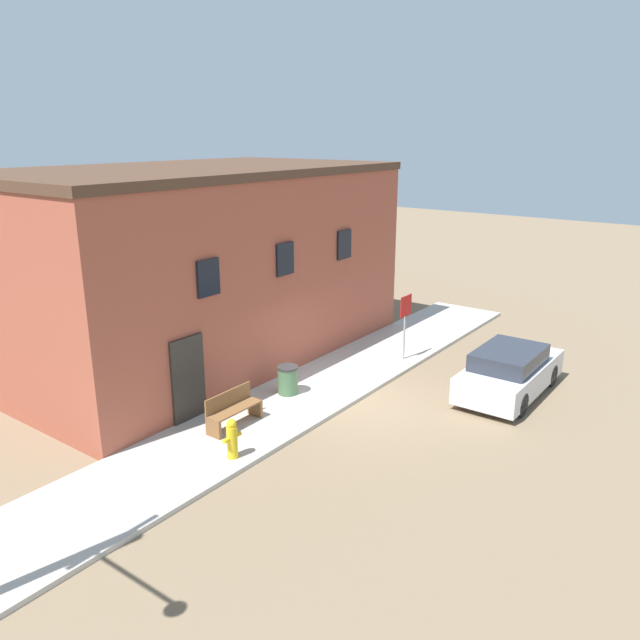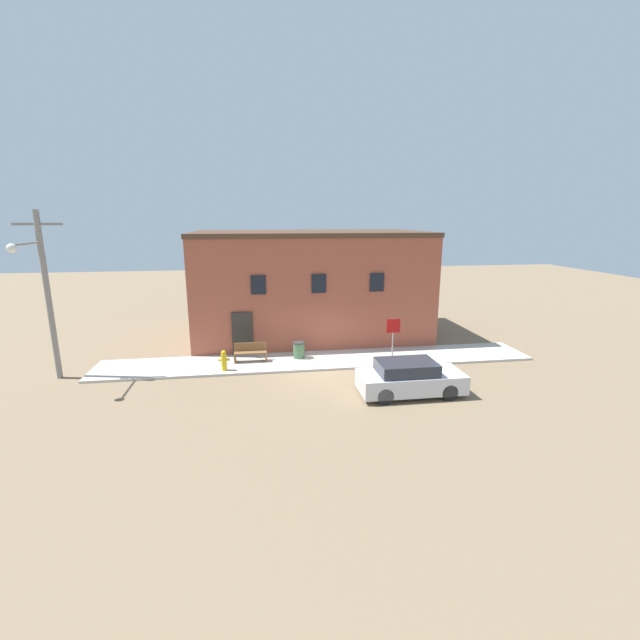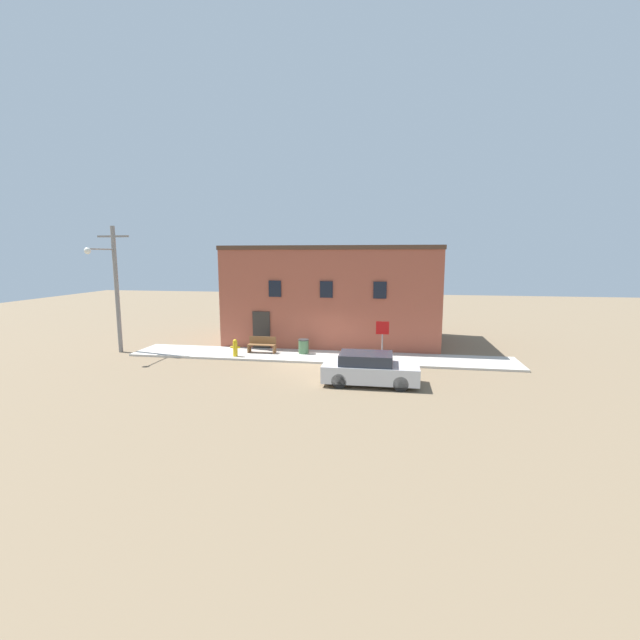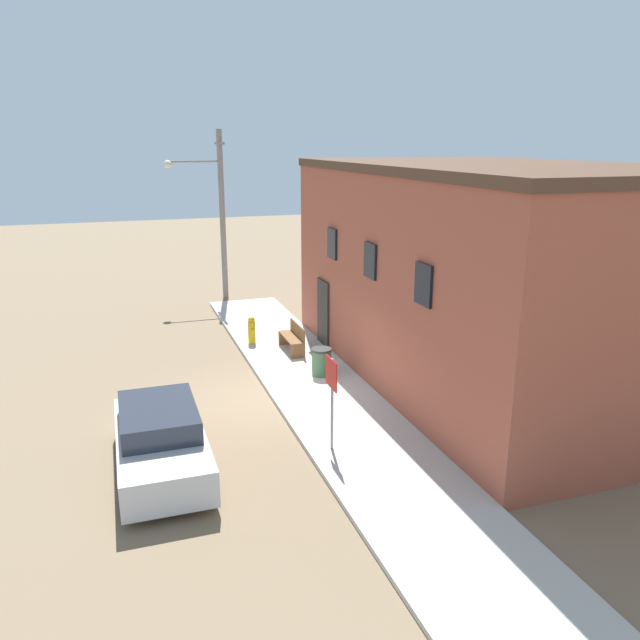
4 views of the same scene
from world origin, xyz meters
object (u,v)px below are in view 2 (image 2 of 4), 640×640
at_px(fire_hydrant, 224,360).
at_px(parked_car, 410,378).
at_px(utility_pole, 45,290).
at_px(bench, 250,352).
at_px(stop_sign, 393,332).
at_px(trash_bin, 299,350).

xyz_separation_m(fire_hydrant, parked_car, (7.13, -3.44, 0.08)).
bearing_deg(parked_car, utility_pole, 165.42).
bearing_deg(bench, utility_pole, -173.66).
bearing_deg(fire_hydrant, utility_pole, 178.44).
height_order(fire_hydrant, utility_pole, utility_pole).
height_order(fire_hydrant, stop_sign, stop_sign).
bearing_deg(trash_bin, bench, -175.89).
bearing_deg(stop_sign, utility_pole, 179.41).
xyz_separation_m(stop_sign, bench, (-6.46, 1.03, -0.99)).
distance_m(fire_hydrant, bench, 1.55).
bearing_deg(bench, parked_car, -36.89).
bearing_deg(fire_hydrant, bench, 43.54).
relative_size(fire_hydrant, trash_bin, 1.17).
distance_m(stop_sign, bench, 6.61).
height_order(fire_hydrant, bench, fire_hydrant).
relative_size(stop_sign, trash_bin, 2.62).
distance_m(stop_sign, trash_bin, 4.48).
relative_size(fire_hydrant, parked_car, 0.23).
bearing_deg(parked_car, fire_hydrant, 154.24).
xyz_separation_m(utility_pole, parked_car, (13.95, -3.63, -3.16)).
bearing_deg(parked_car, trash_bin, 128.74).
height_order(stop_sign, trash_bin, stop_sign).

